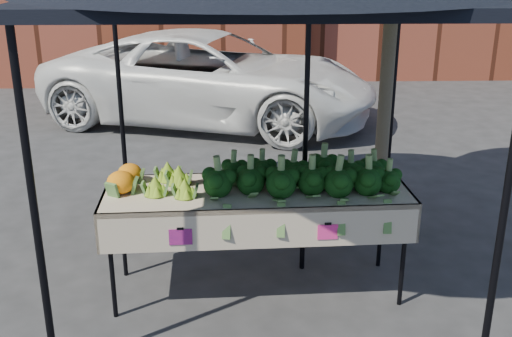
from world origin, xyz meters
name	(u,v)px	position (x,y,z in m)	size (l,w,h in m)	color
ground	(284,287)	(0.00, 0.00, 0.00)	(90.00, 90.00, 0.00)	#2A2A2D
table	(257,240)	(-0.23, -0.02, 0.45)	(2.44, 0.91, 0.90)	beige
canopy	(263,117)	(-0.16, 0.41, 1.37)	(3.16, 3.16, 2.74)	black
broccoli_heap	(302,171)	(0.13, 0.01, 1.04)	(1.56, 0.59, 0.28)	black
romanesco_cluster	(172,175)	(-0.89, 0.02, 1.01)	(0.45, 0.59, 0.22)	#97B824
cauliflower_pair	(125,176)	(-1.26, 0.05, 1.00)	(0.25, 0.45, 0.20)	orange
street_tree	(389,41)	(1.04, 1.17, 1.88)	(1.91, 1.91, 3.76)	#1E4C14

